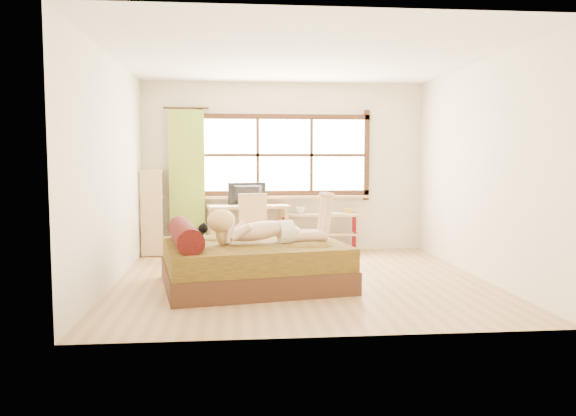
{
  "coord_description": "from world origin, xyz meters",
  "views": [
    {
      "loc": [
        -0.8,
        -6.79,
        1.49
      ],
      "look_at": [
        -0.14,
        0.2,
        0.87
      ],
      "focal_mm": 35.0,
      "sensor_mm": 36.0,
      "label": 1
    }
  ],
  "objects": [
    {
      "name": "desk",
      "position": [
        -0.6,
        1.95,
        0.67
      ],
      "size": [
        1.31,
        0.74,
        0.77
      ],
      "rotation": [
        0.0,
        0.0,
        0.15
      ],
      "color": "tan",
      "rests_on": "floor"
    },
    {
      "name": "bed",
      "position": [
        -0.63,
        -0.28,
        0.28
      ],
      "size": [
        2.3,
        1.98,
        0.78
      ],
      "rotation": [
        0.0,
        0.0,
        0.18
      ],
      "color": "#331A0F",
      "rests_on": "floor"
    },
    {
      "name": "floor",
      "position": [
        0.0,
        0.0,
        0.0
      ],
      "size": [
        4.5,
        4.5,
        0.0
      ],
      "primitive_type": "plane",
      "color": "#9E754C",
      "rests_on": "ground"
    },
    {
      "name": "book",
      "position": [
        0.74,
        2.07,
        0.63
      ],
      "size": [
        0.18,
        0.24,
        0.02
      ],
      "primitive_type": "imported",
      "rotation": [
        0.0,
        0.0,
        -0.09
      ],
      "color": "gray",
      "rests_on": "pipe_shelf"
    },
    {
      "name": "wall_back",
      "position": [
        0.0,
        2.25,
        1.35
      ],
      "size": [
        4.5,
        0.0,
        4.5
      ],
      "primitive_type": "plane",
      "rotation": [
        1.57,
        0.0,
        0.0
      ],
      "color": "silver",
      "rests_on": "floor"
    },
    {
      "name": "window",
      "position": [
        0.0,
        2.22,
        1.51
      ],
      "size": [
        2.8,
        0.16,
        1.46
      ],
      "color": "#FFEDBF",
      "rests_on": "wall_back"
    },
    {
      "name": "curtain",
      "position": [
        -1.55,
        2.13,
        1.15
      ],
      "size": [
        0.55,
        0.1,
        2.2
      ],
      "primitive_type": "cube",
      "color": "olive",
      "rests_on": "wall_back"
    },
    {
      "name": "cup",
      "position": [
        0.24,
        2.07,
        0.67
      ],
      "size": [
        0.15,
        0.15,
        0.11
      ],
      "primitive_type": "imported",
      "rotation": [
        0.0,
        0.0,
        -0.09
      ],
      "color": "gray",
      "rests_on": "pipe_shelf"
    },
    {
      "name": "woman",
      "position": [
        -0.43,
        -0.32,
        0.82
      ],
      "size": [
        1.48,
        0.66,
        0.61
      ],
      "primitive_type": null,
      "rotation": [
        0.0,
        0.0,
        0.18
      ],
      "color": "#E1B491",
      "rests_on": "bed"
    },
    {
      "name": "bookshelf",
      "position": [
        -2.08,
        2.1,
        0.67
      ],
      "size": [
        0.36,
        0.59,
        1.32
      ],
      "rotation": [
        0.0,
        0.0,
        0.06
      ],
      "color": "tan",
      "rests_on": "floor"
    },
    {
      "name": "kitten",
      "position": [
        -1.3,
        -0.17,
        0.63
      ],
      "size": [
        0.32,
        0.18,
        0.25
      ],
      "primitive_type": null,
      "rotation": [
        0.0,
        0.0,
        0.18
      ],
      "color": "black",
      "rests_on": "bed"
    },
    {
      "name": "wall_left",
      "position": [
        -2.25,
        0.0,
        1.35
      ],
      "size": [
        0.0,
        4.5,
        4.5
      ],
      "primitive_type": "plane",
      "rotation": [
        1.57,
        0.0,
        1.57
      ],
      "color": "silver",
      "rests_on": "floor"
    },
    {
      "name": "chair",
      "position": [
        -0.52,
        1.59,
        0.54
      ],
      "size": [
        0.49,
        0.49,
        0.97
      ],
      "rotation": [
        0.0,
        0.0,
        0.15
      ],
      "color": "tan",
      "rests_on": "floor"
    },
    {
      "name": "wall_right",
      "position": [
        2.25,
        0.0,
        1.35
      ],
      "size": [
        0.0,
        4.5,
        4.5
      ],
      "primitive_type": "plane",
      "rotation": [
        1.57,
        0.0,
        -1.57
      ],
      "color": "silver",
      "rests_on": "floor"
    },
    {
      "name": "wall_front",
      "position": [
        0.0,
        -2.25,
        1.35
      ],
      "size": [
        4.5,
        0.0,
        4.5
      ],
      "primitive_type": "plane",
      "rotation": [
        -1.57,
        0.0,
        0.0
      ],
      "color": "silver",
      "rests_on": "floor"
    },
    {
      "name": "ceiling",
      "position": [
        0.0,
        0.0,
        2.7
      ],
      "size": [
        4.5,
        4.5,
        0.0
      ],
      "primitive_type": "plane",
      "rotation": [
        3.14,
        0.0,
        0.0
      ],
      "color": "white",
      "rests_on": "wall_back"
    },
    {
      "name": "monitor",
      "position": [
        -0.6,
        2.0,
        0.95
      ],
      "size": [
        0.6,
        0.16,
        0.34
      ],
      "primitive_type": "imported",
      "rotation": [
        0.0,
        0.0,
        3.29
      ],
      "color": "black",
      "rests_on": "desk"
    },
    {
      "name": "pipe_shelf",
      "position": [
        0.55,
        2.07,
        0.45
      ],
      "size": [
        1.26,
        0.42,
        0.7
      ],
      "rotation": [
        0.0,
        0.0,
        -0.09
      ],
      "color": "tan",
      "rests_on": "floor"
    }
  ]
}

